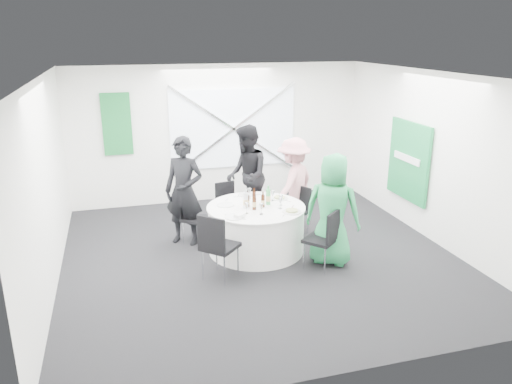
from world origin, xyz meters
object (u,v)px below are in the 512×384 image
object	(u,v)px
chair_front_right	(325,235)
chair_back_right	(298,207)
chair_back_left	(191,214)
banquet_table	(256,229)
person_woman_pink	(293,184)
person_man_back_left	(184,191)
person_man_back	(247,176)
chair_front_left	(216,242)
green_water_bottle	(268,197)
chair_back	(227,202)
clear_water_bottle	(246,201)
person_woman_green	(332,210)

from	to	relation	value
chair_front_right	chair_back_right	bearing A→B (deg)	-136.19
chair_front_right	chair_back_left	bearing A→B (deg)	-83.66
banquet_table	chair_front_right	xyz separation A→B (m)	(0.80, -0.91, 0.16)
person_woman_pink	banquet_table	bearing A→B (deg)	0.00
person_man_back_left	chair_back_left	bearing A→B (deg)	43.00
person_man_back	person_woman_pink	world-z (taller)	person_man_back
chair_front_left	green_water_bottle	world-z (taller)	green_water_bottle
chair_back	person_man_back	size ratio (longest dim) A/B	0.46
person_woman_pink	clear_water_bottle	bearing A→B (deg)	-3.91
chair_front_left	person_woman_pink	world-z (taller)	person_woman_pink
chair_back	green_water_bottle	size ratio (longest dim) A/B	2.68
chair_back_right	chair_front_right	bearing A→B (deg)	-35.38
chair_back_left	person_woman_green	xyz separation A→B (m)	(1.92, -1.40, 0.36)
chair_front_right	person_man_back_left	size ratio (longest dim) A/B	0.51
person_man_back_left	person_woman_pink	size ratio (longest dim) A/B	1.10
chair_back_right	clear_water_bottle	distance (m)	1.31
person_woman_pink	person_man_back_left	bearing A→B (deg)	-36.99
chair_back	person_woman_pink	world-z (taller)	person_woman_pink
chair_back_right	person_woman_pink	xyz separation A→B (m)	(-0.01, 0.26, 0.34)
chair_back_right	green_water_bottle	world-z (taller)	green_water_bottle
chair_back	chair_front_left	world-z (taller)	chair_front_left
chair_front_right	person_woman_pink	distance (m)	1.74
chair_front_right	person_woman_green	size ratio (longest dim) A/B	0.54
chair_back	person_man_back_left	bearing A→B (deg)	-164.16
green_water_bottle	clear_water_bottle	xyz separation A→B (m)	(-0.39, -0.07, -0.00)
chair_front_left	clear_water_bottle	world-z (taller)	clear_water_bottle
banquet_table	chair_back	bearing A→B (deg)	101.55
banquet_table	chair_back	world-z (taller)	chair_back
person_man_back	person_woman_green	xyz separation A→B (m)	(0.82, -1.91, -0.06)
chair_front_right	person_woman_pink	xyz separation A→B (m)	(0.12, 1.72, 0.28)
chair_front_right	clear_water_bottle	size ratio (longest dim) A/B	2.97
person_man_back	chair_front_left	bearing A→B (deg)	-17.97
banquet_table	chair_back_left	bearing A→B (deg)	144.18
banquet_table	chair_back	distance (m)	1.11
person_woman_pink	person_woman_green	world-z (taller)	person_woman_green
chair_back_right	person_man_back_left	xyz separation A→B (m)	(-1.96, 0.12, 0.42)
chair_front_left	person_man_back_left	world-z (taller)	person_man_back_left
chair_back	chair_front_right	xyz separation A→B (m)	(1.02, -2.00, 0.05)
person_man_back_left	clear_water_bottle	xyz separation A→B (m)	(0.86, -0.69, -0.02)
chair_front_right	clear_water_bottle	world-z (taller)	clear_water_bottle
clear_water_bottle	banquet_table	bearing A→B (deg)	9.46
person_man_back_left	person_woman_pink	xyz separation A→B (m)	(1.96, 0.14, -0.08)
banquet_table	person_woman_pink	size ratio (longest dim) A/B	0.95
person_woman_pink	person_woman_green	distance (m)	1.52
green_water_bottle	chair_back	bearing A→B (deg)	112.63
chair_back	chair_front_left	size ratio (longest dim) A/B	0.85
banquet_table	chair_front_left	distance (m)	1.18
person_man_back	clear_water_bottle	size ratio (longest dim) A/B	5.91
chair_back	person_man_back	world-z (taller)	person_man_back
person_man_back_left	person_man_back	xyz separation A→B (m)	(1.20, 0.53, 0.02)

